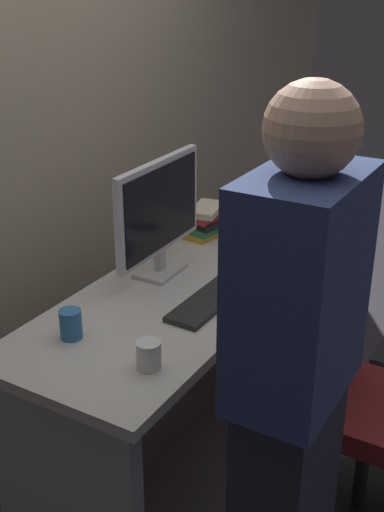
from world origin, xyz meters
The scene contains 12 objects.
ground_plane centered at (0.00, 0.00, 0.00)m, with size 9.00×9.00×0.00m, color #3D3842.
wall_back centered at (0.00, 0.77, 1.50)m, with size 6.40×0.10×3.00m, color tan.
desk centered at (0.00, 0.00, 0.52)m, with size 1.52×0.64×0.75m.
office_chair centered at (0.03, -0.68, 0.43)m, with size 0.52×0.52×0.94m.
person_at_desk centered at (-0.51, -0.65, 0.84)m, with size 0.40×0.24×1.64m.
monitor centered at (0.09, 0.15, 1.00)m, with size 0.54×0.14×0.46m.
keyboard centered at (-0.03, -0.14, 0.76)m, with size 0.43×0.13×0.02m, color #262626.
mouse centered at (0.28, -0.14, 0.76)m, with size 0.06×0.10×0.03m, color white.
cup_near_keyboard centered at (-0.49, -0.19, 0.79)m, with size 0.08×0.08×0.09m, color white.
cup_by_monitor centered at (-0.47, 0.13, 0.80)m, with size 0.07×0.07×0.10m, color #3372B2.
book_stack centered at (0.52, 0.19, 0.82)m, with size 0.22×0.19×0.14m.
cell_phone centered at (0.47, -0.21, 0.75)m, with size 0.07×0.14×0.01m, color black.
Camera 1 is at (-1.86, -1.14, 1.85)m, focal length 45.90 mm.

